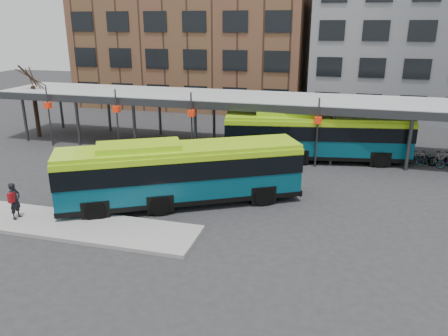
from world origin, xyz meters
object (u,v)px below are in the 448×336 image
bus_front (180,172)px  bus_rear (316,135)px  pedestrian (15,201)px  tree (36,109)px

bus_front → bus_rear: bearing=28.6°
pedestrian → bus_front: bearing=-60.1°
tree → bus_rear: bearing=-1.8°
bus_rear → pedestrian: size_ratio=7.07×
tree → bus_rear: 23.85m
bus_rear → pedestrian: bus_rear is taller
bus_rear → pedestrian: bearing=-143.2°
bus_front → bus_rear: size_ratio=0.96×
bus_front → pedestrian: bus_front is taller
tree → pedestrian: bearing=-56.2°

